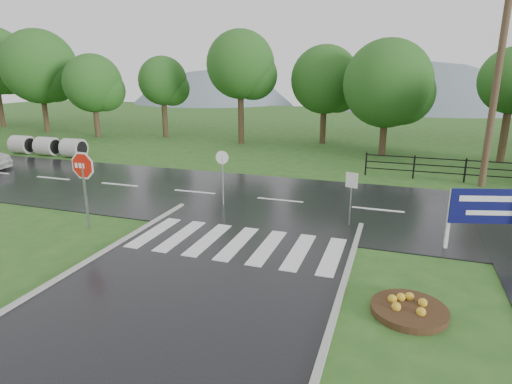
% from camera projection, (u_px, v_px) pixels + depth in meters
% --- Properties ---
extents(ground, '(120.00, 120.00, 0.00)m').
position_uv_depth(ground, '(151.00, 333.00, 8.96)').
color(ground, '#2A581D').
rests_on(ground, ground).
extents(main_road, '(90.00, 8.00, 0.04)m').
position_uv_depth(main_road, '(280.00, 201.00, 18.07)').
color(main_road, black).
rests_on(main_road, ground).
extents(crosswalk, '(6.50, 2.80, 0.02)m').
position_uv_depth(crosswalk, '(237.00, 243.00, 13.50)').
color(crosswalk, silver).
rests_on(crosswalk, ground).
extents(fence_west, '(9.58, 0.08, 1.20)m').
position_uv_depth(fence_west, '(465.00, 168.00, 20.94)').
color(fence_west, black).
rests_on(fence_west, ground).
extents(hills, '(102.00, 48.00, 48.00)m').
position_uv_depth(hills, '(388.00, 201.00, 71.33)').
color(hills, slate).
rests_on(hills, ground).
extents(treeline, '(83.20, 5.20, 10.00)m').
position_uv_depth(treeline, '(346.00, 148.00, 30.51)').
color(treeline, '#1E5119').
rests_on(treeline, ground).
extents(culvert_pipes, '(5.50, 1.20, 1.20)m').
position_uv_depth(culvert_pipes, '(47.00, 146.00, 27.75)').
color(culvert_pipes, '#9E9B93').
rests_on(culvert_pipes, ground).
extents(stop_sign, '(1.28, 0.12, 2.88)m').
position_uv_depth(stop_sign, '(83.00, 173.00, 14.40)').
color(stop_sign, '#939399').
rests_on(stop_sign, ground).
extents(estate_billboard, '(2.24, 0.68, 2.02)m').
position_uv_depth(estate_billboard, '(490.00, 210.00, 12.50)').
color(estate_billboard, silver).
rests_on(estate_billboard, ground).
extents(flower_bed, '(1.70, 1.70, 0.34)m').
position_uv_depth(flower_bed, '(409.00, 309.00, 9.65)').
color(flower_bed, '#332111').
rests_on(flower_bed, ground).
extents(reg_sign_small, '(0.42, 0.15, 1.96)m').
position_uv_depth(reg_sign_small, '(351.00, 188.00, 14.72)').
color(reg_sign_small, '#939399').
rests_on(reg_sign_small, ground).
extents(reg_sign_round, '(0.53, 0.08, 2.28)m').
position_uv_depth(reg_sign_round, '(223.00, 172.00, 17.01)').
color(reg_sign_round, '#939399').
rests_on(reg_sign_round, ground).
extents(utility_pole_east, '(1.58, 0.65, 9.24)m').
position_uv_depth(utility_pole_east, '(496.00, 85.00, 19.18)').
color(utility_pole_east, '#473523').
rests_on(utility_pole_east, ground).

